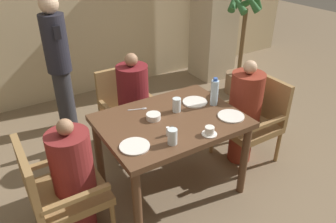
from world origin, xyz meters
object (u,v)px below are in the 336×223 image
object	(u,v)px
standing_host	(59,62)
plate_main_right	(135,146)
chair_right_side	(253,117)
potted_palm	(241,52)
plate_main_left	(195,102)
diner_in_left_chair	(74,176)
diner_in_right_chair	(244,112)
plate_dessert_center	(231,116)
water_bottle	(214,92)
chair_far_side	(128,107)
glass_tall_mid	(177,105)
glass_tall_near	(172,137)
diner_in_far_chair	(134,104)
teacup_with_saucer	(209,131)
bowl_small	(153,117)
chair_left_side	(56,189)

from	to	relation	value
standing_host	plate_main_right	distance (m)	1.80
chair_right_side	potted_palm	xyz separation A→B (m)	(0.95, 1.24, 0.15)
chair_right_side	plate_main_left	distance (m)	0.75
chair_right_side	diner_in_left_chair	bearing A→B (deg)	180.00
diner_in_right_chair	plate_dessert_center	xyz separation A→B (m)	(-0.42, -0.24, 0.20)
water_bottle	diner_in_right_chair	bearing A→B (deg)	-1.86
chair_far_side	plate_dessert_center	size ratio (longest dim) A/B	3.85
plate_dessert_center	glass_tall_mid	distance (m)	0.48
glass_tall_near	diner_in_far_chair	bearing A→B (deg)	79.99
glass_tall_mid	plate_main_right	bearing A→B (deg)	-152.86
teacup_with_saucer	glass_tall_near	world-z (taller)	glass_tall_near
standing_host	potted_palm	xyz separation A→B (m)	(2.46, -0.36, -0.24)
plate_dessert_center	bowl_small	world-z (taller)	bowl_small
diner_in_left_chair	diner_in_right_chair	world-z (taller)	diner_in_right_chair
plate_dessert_center	water_bottle	distance (m)	0.28
plate_dessert_center	glass_tall_near	world-z (taller)	glass_tall_near
chair_far_side	glass_tall_mid	xyz separation A→B (m)	(0.11, -0.78, 0.36)
diner_in_right_chair	glass_tall_mid	xyz separation A→B (m)	(-0.76, 0.09, 0.26)
plate_dessert_center	diner_in_right_chair	bearing A→B (deg)	30.32
chair_far_side	plate_main_left	bearing A→B (deg)	-64.69
diner_in_right_chair	plate_main_left	world-z (taller)	diner_in_right_chair
chair_left_side	water_bottle	xyz separation A→B (m)	(1.49, 0.01, 0.42)
chair_right_side	teacup_with_saucer	world-z (taller)	chair_right_side
diner_in_left_chair	glass_tall_mid	xyz separation A→B (m)	(0.99, 0.09, 0.30)
diner_in_left_chair	chair_right_side	xyz separation A→B (m)	(1.89, -0.00, -0.06)
chair_left_side	diner_in_left_chair	distance (m)	0.16
diner_in_left_chair	standing_host	world-z (taller)	standing_host
chair_right_side	standing_host	world-z (taller)	standing_host
plate_main_left	glass_tall_near	size ratio (longest dim) A/B	1.83
potted_palm	water_bottle	xyz separation A→B (m)	(-1.49, -1.23, 0.27)
teacup_with_saucer	glass_tall_mid	distance (m)	0.45
glass_tall_near	diner_in_right_chair	bearing A→B (deg)	16.46
chair_left_side	glass_tall_mid	bearing A→B (deg)	4.31
diner_in_far_chair	plate_dessert_center	world-z (taller)	diner_in_far_chair
plate_main_left	teacup_with_saucer	size ratio (longest dim) A/B	1.87
chair_right_side	diner_in_right_chair	world-z (taller)	diner_in_right_chair
diner_in_left_chair	glass_tall_near	world-z (taller)	diner_in_left_chair
chair_left_side	plate_main_right	bearing A→B (deg)	-19.34
chair_right_side	plate_dessert_center	xyz separation A→B (m)	(-0.56, -0.24, 0.30)
chair_left_side	chair_far_side	bearing A→B (deg)	40.41
standing_host	potted_palm	size ratio (longest dim) A/B	1.00
diner_in_right_chair	potted_palm	world-z (taller)	potted_palm
diner_in_far_chair	glass_tall_mid	world-z (taller)	diner_in_far_chair
diner_in_left_chair	chair_left_side	bearing A→B (deg)	-180.00
teacup_with_saucer	chair_left_side	bearing A→B (deg)	162.56
diner_in_right_chair	glass_tall_near	bearing A→B (deg)	-163.54
chair_left_side	standing_host	distance (m)	1.73
chair_left_side	diner_in_far_chair	xyz separation A→B (m)	(1.02, 0.72, 0.11)
chair_left_side	potted_palm	xyz separation A→B (m)	(2.98, 1.24, 0.15)
plate_dessert_center	bowl_small	distance (m)	0.67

